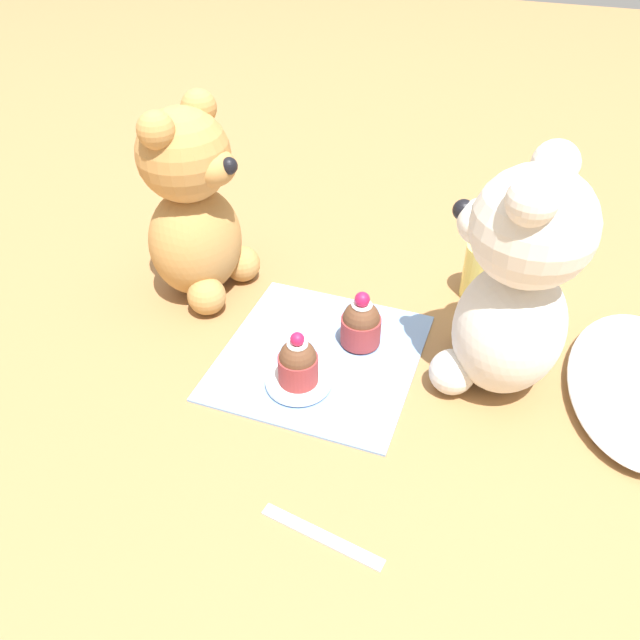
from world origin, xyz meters
TOP-DOWN VIEW (x-y plane):
  - ground_plane at (0.00, 0.00)m, footprint 4.00×4.00m
  - knitted_placemat at (0.00, 0.00)m, footprint 0.24×0.22m
  - tulle_cloth at (-0.06, 0.35)m, footprint 0.26×0.15m
  - teddy_bear_cream at (-0.03, 0.20)m, footprint 0.15×0.15m
  - teddy_bear_tan at (-0.08, -0.20)m, footprint 0.14×0.14m
  - cupcake_near_cream_bear at (-0.04, 0.04)m, footprint 0.05×0.05m
  - saucer_plate at (0.05, -0.01)m, footprint 0.07×0.07m
  - cupcake_near_tan_bear at (0.05, -0.01)m, footprint 0.04×0.04m
  - juice_glass at (-0.19, 0.16)m, footprint 0.06×0.06m
  - teaspoon at (0.22, 0.08)m, footprint 0.03×0.12m

SIDE VIEW (x-z plane):
  - ground_plane at x=0.00m, z-range 0.00..0.00m
  - teaspoon at x=0.22m, z-range 0.00..0.01m
  - knitted_placemat at x=0.00m, z-range 0.00..0.01m
  - saucer_plate at x=0.05m, z-range 0.01..0.01m
  - tulle_cloth at x=-0.06m, z-range 0.00..0.03m
  - cupcake_near_cream_bear at x=-0.04m, z-range 0.00..0.07m
  - cupcake_near_tan_bear at x=0.05m, z-range 0.00..0.07m
  - juice_glass at x=-0.19m, z-range 0.00..0.08m
  - teddy_bear_tan at x=-0.08m, z-range -0.01..0.25m
  - teddy_bear_cream at x=-0.03m, z-range 0.00..0.26m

